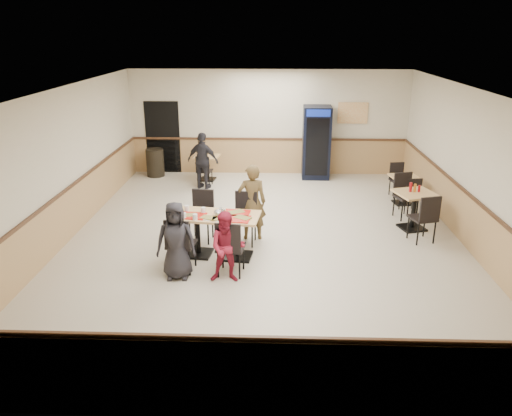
{
  "coord_description": "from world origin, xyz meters",
  "views": [
    {
      "loc": [
        0.17,
        -9.38,
        4.07
      ],
      "look_at": [
        -0.16,
        -0.5,
        0.86
      ],
      "focal_mm": 35.0,
      "sensor_mm": 36.0,
      "label": 1
    }
  ],
  "objects_px": {
    "main_table": "(218,229)",
    "side_table_far": "(404,186)",
    "diner_woman_left": "(176,241)",
    "diner_man_opposite": "(252,202)",
    "pepsi_cooler": "(316,142)",
    "trash_bin": "(155,163)",
    "back_table": "(207,164)",
    "side_table_near": "(414,205)",
    "diner_woman_right": "(227,247)",
    "lone_diner": "(203,161)"
  },
  "relations": [
    {
      "from": "main_table",
      "to": "side_table_far",
      "type": "distance_m",
      "value": 5.27
    },
    {
      "from": "diner_woman_left",
      "to": "diner_man_opposite",
      "type": "height_order",
      "value": "diner_man_opposite"
    },
    {
      "from": "pepsi_cooler",
      "to": "diner_woman_left",
      "type": "bearing_deg",
      "value": -113.33
    },
    {
      "from": "main_table",
      "to": "trash_bin",
      "type": "relative_size",
      "value": 2.04
    },
    {
      "from": "main_table",
      "to": "back_table",
      "type": "xyz_separation_m",
      "value": [
        -0.84,
        5.01,
        -0.09
      ]
    },
    {
      "from": "side_table_near",
      "to": "side_table_far",
      "type": "distance_m",
      "value": 1.66
    },
    {
      "from": "diner_man_opposite",
      "to": "side_table_near",
      "type": "xyz_separation_m",
      "value": [
        3.42,
        0.64,
        -0.24
      ]
    },
    {
      "from": "diner_woman_right",
      "to": "trash_bin",
      "type": "xyz_separation_m",
      "value": [
        -2.68,
        6.34,
        -0.22
      ]
    },
    {
      "from": "diner_man_opposite",
      "to": "back_table",
      "type": "bearing_deg",
      "value": -75.94
    },
    {
      "from": "back_table",
      "to": "side_table_near",
      "type": "bearing_deg",
      "value": -35.72
    },
    {
      "from": "diner_woman_right",
      "to": "diner_man_opposite",
      "type": "distance_m",
      "value": 1.89
    },
    {
      "from": "main_table",
      "to": "side_table_near",
      "type": "height_order",
      "value": "main_table"
    },
    {
      "from": "diner_man_opposite",
      "to": "pepsi_cooler",
      "type": "relative_size",
      "value": 0.76
    },
    {
      "from": "lone_diner",
      "to": "diner_man_opposite",
      "type": "bearing_deg",
      "value": 133.21
    },
    {
      "from": "trash_bin",
      "to": "back_table",
      "type": "bearing_deg",
      "value": -12.61
    },
    {
      "from": "diner_woman_right",
      "to": "diner_man_opposite",
      "type": "height_order",
      "value": "diner_man_opposite"
    },
    {
      "from": "main_table",
      "to": "side_table_near",
      "type": "distance_m",
      "value": 4.3
    },
    {
      "from": "side_table_far",
      "to": "trash_bin",
      "type": "distance_m",
      "value": 6.98
    },
    {
      "from": "diner_woman_left",
      "to": "side_table_far",
      "type": "distance_m",
      "value": 6.29
    },
    {
      "from": "side_table_near",
      "to": "pepsi_cooler",
      "type": "distance_m",
      "value": 4.31
    },
    {
      "from": "diner_woman_left",
      "to": "diner_woman_right",
      "type": "relative_size",
      "value": 1.1
    },
    {
      "from": "side_table_far",
      "to": "pepsi_cooler",
      "type": "bearing_deg",
      "value": 131.37
    },
    {
      "from": "diner_woman_left",
      "to": "side_table_far",
      "type": "bearing_deg",
      "value": 36.84
    },
    {
      "from": "diner_woman_right",
      "to": "side_table_near",
      "type": "distance_m",
      "value": 4.5
    },
    {
      "from": "side_table_near",
      "to": "side_table_far",
      "type": "height_order",
      "value": "side_table_near"
    },
    {
      "from": "back_table",
      "to": "pepsi_cooler",
      "type": "height_order",
      "value": "pepsi_cooler"
    },
    {
      "from": "diner_woman_left",
      "to": "diner_woman_right",
      "type": "distance_m",
      "value": 0.89
    },
    {
      "from": "diner_woman_left",
      "to": "lone_diner",
      "type": "bearing_deg",
      "value": 89.57
    },
    {
      "from": "diner_woman_right",
      "to": "pepsi_cooler",
      "type": "bearing_deg",
      "value": 72.62
    },
    {
      "from": "back_table",
      "to": "trash_bin",
      "type": "distance_m",
      "value": 1.6
    },
    {
      "from": "diner_man_opposite",
      "to": "lone_diner",
      "type": "relative_size",
      "value": 1.03
    },
    {
      "from": "side_table_far",
      "to": "pepsi_cooler",
      "type": "xyz_separation_m",
      "value": [
        -1.98,
        2.25,
        0.56
      ]
    },
    {
      "from": "lone_diner",
      "to": "side_table_far",
      "type": "xyz_separation_m",
      "value": [
        5.06,
        -1.06,
        -0.3
      ]
    },
    {
      "from": "diner_man_opposite",
      "to": "side_table_far",
      "type": "xyz_separation_m",
      "value": [
        3.61,
        2.29,
        -0.32
      ]
    },
    {
      "from": "diner_woman_left",
      "to": "side_table_near",
      "type": "distance_m",
      "value": 5.21
    },
    {
      "from": "diner_woman_left",
      "to": "main_table",
      "type": "bearing_deg",
      "value": 52.17
    },
    {
      "from": "diner_woman_right",
      "to": "side_table_near",
      "type": "xyz_separation_m",
      "value": [
        3.75,
        2.49,
        -0.08
      ]
    },
    {
      "from": "side_table_near",
      "to": "side_table_far",
      "type": "xyz_separation_m",
      "value": [
        0.19,
        1.65,
        -0.08
      ]
    },
    {
      "from": "lone_diner",
      "to": "back_table",
      "type": "xyz_separation_m",
      "value": [
        0.0,
        0.79,
        -0.29
      ]
    },
    {
      "from": "lone_diner",
      "to": "pepsi_cooler",
      "type": "relative_size",
      "value": 0.74
    },
    {
      "from": "lone_diner",
      "to": "side_table_far",
      "type": "distance_m",
      "value": 5.17
    },
    {
      "from": "side_table_far",
      "to": "diner_man_opposite",
      "type": "bearing_deg",
      "value": -147.63
    },
    {
      "from": "diner_woman_right",
      "to": "lone_diner",
      "type": "relative_size",
      "value": 0.82
    },
    {
      "from": "lone_diner",
      "to": "back_table",
      "type": "height_order",
      "value": "lone_diner"
    },
    {
      "from": "lone_diner",
      "to": "pepsi_cooler",
      "type": "xyz_separation_m",
      "value": [
        3.08,
        1.19,
        0.26
      ]
    },
    {
      "from": "lone_diner",
      "to": "trash_bin",
      "type": "height_order",
      "value": "lone_diner"
    },
    {
      "from": "diner_woman_right",
      "to": "back_table",
      "type": "distance_m",
      "value": 6.1
    },
    {
      "from": "diner_woman_left",
      "to": "pepsi_cooler",
      "type": "bearing_deg",
      "value": 62.58
    },
    {
      "from": "side_table_near",
      "to": "lone_diner",
      "type": "bearing_deg",
      "value": 150.91
    },
    {
      "from": "side_table_near",
      "to": "pepsi_cooler",
      "type": "height_order",
      "value": "pepsi_cooler"
    }
  ]
}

